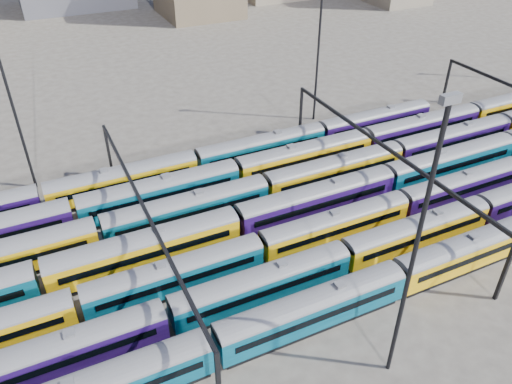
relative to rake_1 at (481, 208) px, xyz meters
name	(u,v)px	position (x,y,z in m)	size (l,w,h in m)	color
ground	(309,217)	(-17.59, 10.00, -2.49)	(500.00, 500.00, 0.00)	#433F39
rake_1	(481,208)	(0.00, 0.00, 0.00)	(115.54, 2.82, 4.74)	black
rake_2	(336,223)	(-17.21, 5.00, -0.03)	(133.47, 2.79, 4.68)	black
rake_3	(317,197)	(-16.72, 10.00, 0.27)	(148.90, 3.11, 5.24)	black
rake_4	(334,168)	(-10.91, 15.00, 0.18)	(103.06, 3.02, 5.08)	black
rake_5	(237,171)	(-23.03, 20.00, 0.21)	(124.99, 3.05, 5.13)	black
rake_6	(123,178)	(-37.00, 25.00, 0.10)	(99.87, 2.93, 4.92)	black
gantry_1	(145,215)	(-37.59, 10.00, 4.30)	(0.35, 40.35, 8.03)	black
gantry_2	(382,153)	(-7.59, 10.00, 4.30)	(0.35, 40.35, 8.03)	black
mast_1	(8,90)	(-47.59, 32.00, 11.48)	(1.40, 0.50, 25.60)	black
mast_2	(416,245)	(-22.59, -12.00, 11.48)	(1.40, 0.50, 25.60)	black
mast_3	(319,37)	(-2.59, 34.00, 11.48)	(1.40, 0.50, 25.60)	black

